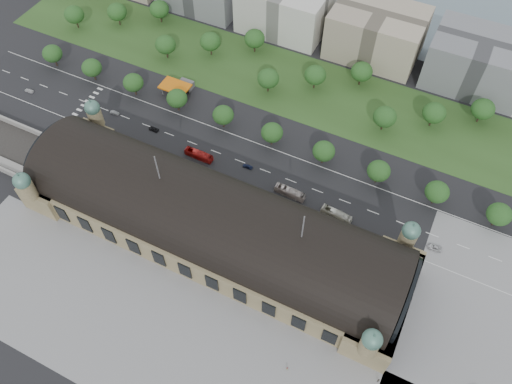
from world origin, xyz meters
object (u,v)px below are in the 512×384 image
at_px(petrol_station, 181,85).
at_px(parked_car_5, 139,147).
at_px(bus_mid, 290,192).
at_px(parked_car_0, 91,128).
at_px(pedestrian_2, 379,380).
at_px(parked_car_2, 148,154).
at_px(parked_car_6, 177,164).
at_px(traffic_car_4, 248,166).
at_px(parked_car_1, 125,143).
at_px(parked_car_4, 125,150).
at_px(traffic_car_6, 434,247).
at_px(bus_west, 199,155).
at_px(traffic_car_0, 29,91).
at_px(traffic_car_2, 154,129).
at_px(pedestrian_0, 287,369).
at_px(traffic_car_1, 115,113).
at_px(parked_car_3, 157,154).

distance_m(petrol_station, parked_car_5, 40.42).
bearing_deg(bus_mid, parked_car_0, 96.33).
bearing_deg(bus_mid, pedestrian_2, -132.04).
xyz_separation_m(parked_car_2, parked_car_6, (14.21, 1.30, -0.01)).
xyz_separation_m(traffic_car_4, pedestrian_2, (77.83, -60.69, 0.21)).
height_order(parked_car_5, pedestrian_2, pedestrian_2).
bearing_deg(parked_car_1, parked_car_4, -0.24).
height_order(traffic_car_6, bus_west, bus_west).
bearing_deg(parked_car_5, traffic_car_0, -120.51).
relative_size(traffic_car_2, traffic_car_4, 1.09).
height_order(parked_car_2, pedestrian_2, pedestrian_2).
relative_size(traffic_car_0, pedestrian_0, 2.71).
distance_m(traffic_car_6, pedestrian_0, 73.41).
distance_m(traffic_car_4, parked_car_0, 74.84).
bearing_deg(parked_car_5, parked_car_6, 63.64).
bearing_deg(bus_mid, parked_car_5, 97.67).
bearing_deg(traffic_car_0, pedestrian_0, 64.76).
xyz_separation_m(traffic_car_4, parked_car_5, (-47.95, -11.37, -0.09)).
distance_m(parked_car_1, parked_car_5, 6.70).
height_order(petrol_station, parked_car_0, petrol_station).
relative_size(traffic_car_0, parked_car_0, 1.10).
relative_size(parked_car_4, pedestrian_0, 2.92).
distance_m(traffic_car_0, pedestrian_2, 201.66).
distance_m(parked_car_5, bus_mid, 70.22).
xyz_separation_m(parked_car_6, pedestrian_2, (105.77, -48.77, 0.29)).
bearing_deg(traffic_car_4, traffic_car_6, 86.83).
distance_m(traffic_car_2, traffic_car_6, 129.85).
xyz_separation_m(petrol_station, parked_car_2, (8.19, -42.14, -2.28)).
relative_size(traffic_car_2, parked_car_6, 1.04).
relative_size(parked_car_5, pedestrian_0, 2.80).
distance_m(bus_west, pedestrian_0, 97.05).
relative_size(traffic_car_4, parked_car_5, 0.93).
distance_m(parked_car_1, parked_car_6, 26.66).
distance_m(parked_car_4, bus_mid, 75.08).
height_order(parked_car_5, pedestrian_0, pedestrian_0).
relative_size(traffic_car_2, parked_car_4, 0.97).
height_order(traffic_car_1, parked_car_6, traffic_car_1).
relative_size(parked_car_1, parked_car_6, 1.00).
height_order(traffic_car_1, parked_car_5, traffic_car_1).
xyz_separation_m(petrol_station, traffic_car_0, (-65.51, -33.45, -2.17)).
relative_size(parked_car_4, bus_mid, 0.37).
bearing_deg(traffic_car_4, traffic_car_0, -88.05).
bearing_deg(traffic_car_1, bus_mid, -101.85).
bearing_deg(traffic_car_1, parked_car_2, -125.31).
bearing_deg(parked_car_2, parked_car_5, -140.93).
distance_m(parked_car_0, bus_mid, 96.17).
bearing_deg(parked_car_5, pedestrian_2, 43.82).
distance_m(parked_car_3, bus_mid, 60.88).
bearing_deg(pedestrian_2, traffic_car_6, -34.47).
relative_size(bus_mid, pedestrian_2, 6.90).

